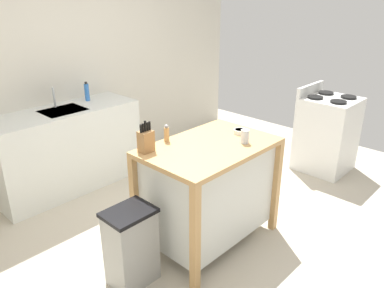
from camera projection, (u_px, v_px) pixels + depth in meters
name	position (u px, v px, depth m)	size (l,w,h in m)	color
ground_plane	(197.00, 232.00, 3.53)	(6.30, 6.30, 0.00)	#BCB29E
wall_back	(69.00, 65.00, 4.32)	(5.30, 0.10, 2.60)	beige
kitchen_island	(209.00, 188.00, 3.25)	(1.13, 0.74, 0.92)	tan
knife_block	(146.00, 141.00, 2.94)	(0.11, 0.09, 0.25)	#9E7042
bowl_ceramic_wide	(240.00, 131.00, 3.33)	(0.11, 0.11, 0.04)	silver
drinking_cup	(245.00, 136.00, 3.12)	(0.07, 0.07, 0.11)	silver
pepper_grinder	(167.00, 134.00, 3.14)	(0.04, 0.04, 0.15)	tan
trash_bin	(131.00, 247.00, 2.83)	(0.36, 0.28, 0.63)	gray
sink_counter	(67.00, 149.00, 4.19)	(1.60, 0.60, 0.91)	silver
sink_faucet	(54.00, 97.00, 4.07)	(0.02, 0.02, 0.22)	#B7BCC1
bottle_dish_soap	(87.00, 92.00, 4.32)	(0.05, 0.05, 0.22)	blue
stove	(326.00, 134.00, 4.62)	(0.60, 0.60, 1.03)	silver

